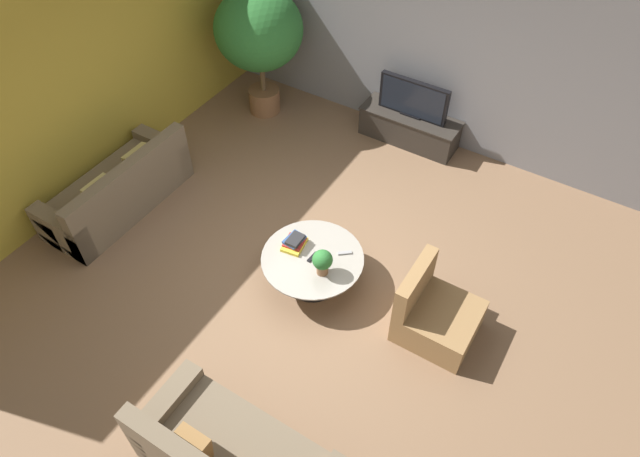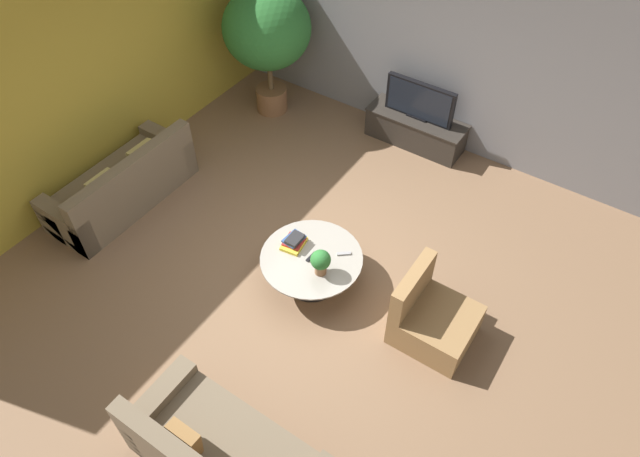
% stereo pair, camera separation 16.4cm
% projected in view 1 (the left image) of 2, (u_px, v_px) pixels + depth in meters
% --- Properties ---
extents(ground_plane, '(24.00, 24.00, 0.00)m').
position_uv_depth(ground_plane, '(301.00, 270.00, 6.86)').
color(ground_plane, brown).
extents(back_wall_stone, '(7.40, 0.12, 3.00)m').
position_uv_depth(back_wall_stone, '(431.00, 39.00, 7.64)').
color(back_wall_stone, slate).
rests_on(back_wall_stone, ground).
extents(side_wall_left, '(0.12, 7.40, 3.00)m').
position_uv_depth(side_wall_left, '(86.00, 75.00, 7.04)').
color(side_wall_left, gold).
rests_on(side_wall_left, ground).
extents(media_console, '(1.47, 0.50, 0.46)m').
position_uv_depth(media_console, '(410.00, 127.00, 8.38)').
color(media_console, '#2D2823').
rests_on(media_console, ground).
extents(television, '(1.03, 0.13, 0.56)m').
position_uv_depth(television, '(414.00, 99.00, 8.02)').
color(television, black).
rests_on(television, media_console).
extents(coffee_table, '(1.17, 1.17, 0.42)m').
position_uv_depth(coffee_table, '(313.00, 264.00, 6.54)').
color(coffee_table, black).
rests_on(coffee_table, ground).
extents(couch_by_wall, '(0.84, 1.98, 0.84)m').
position_uv_depth(couch_by_wall, '(119.00, 191.00, 7.40)').
color(couch_by_wall, brown).
rests_on(couch_by_wall, ground).
extents(armchair_wicker, '(0.80, 0.76, 0.86)m').
position_uv_depth(armchair_wicker, '(434.00, 315.00, 6.10)').
color(armchair_wicker, olive).
rests_on(armchair_wicker, ground).
extents(potted_palm_tall, '(1.27, 1.27, 1.95)m').
position_uv_depth(potted_palm_tall, '(259.00, 33.00, 8.11)').
color(potted_palm_tall, brown).
rests_on(potted_palm_tall, ground).
extents(potted_plant_tabletop, '(0.23, 0.23, 0.33)m').
position_uv_depth(potted_plant_tabletop, '(322.00, 261.00, 6.17)').
color(potted_plant_tabletop, brown).
rests_on(potted_plant_tabletop, coffee_table).
extents(book_stack, '(0.27, 0.32, 0.13)m').
position_uv_depth(book_stack, '(294.00, 242.00, 6.54)').
color(book_stack, gold).
rests_on(book_stack, coffee_table).
extents(remote_black, '(0.05, 0.16, 0.02)m').
position_uv_depth(remote_black, '(312.00, 257.00, 6.45)').
color(remote_black, black).
rests_on(remote_black, coffee_table).
extents(remote_silver, '(0.15, 0.13, 0.02)m').
position_uv_depth(remote_silver, '(345.00, 253.00, 6.49)').
color(remote_silver, gray).
rests_on(remote_silver, coffee_table).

